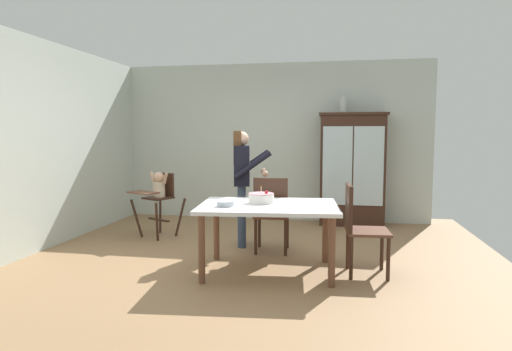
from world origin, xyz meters
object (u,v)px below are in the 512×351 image
at_px(dining_chair_right_end, 358,223).
at_px(ceramic_vase, 343,106).
at_px(dining_table, 268,213).
at_px(china_cabinet, 352,169).
at_px(high_chair_with_toddler, 158,192).
at_px(serving_bowl, 225,204).
at_px(adult_person, 242,174).
at_px(dining_chair_far_side, 271,210).
at_px(birthday_cake, 261,198).

bearing_deg(dining_chair_right_end, ceramic_vase, -0.99).
bearing_deg(ceramic_vase, dining_chair_right_end, -87.03).
bearing_deg(ceramic_vase, dining_table, -106.80).
bearing_deg(china_cabinet, ceramic_vase, 178.68).
distance_m(ceramic_vase, high_chair_with_toddler, 3.23).
relative_size(china_cabinet, ceramic_vase, 6.79).
bearing_deg(serving_bowl, china_cabinet, 64.26).
height_order(adult_person, dining_chair_right_end, adult_person).
height_order(serving_bowl, dining_chair_far_side, dining_chair_far_side).
height_order(china_cabinet, serving_bowl, china_cabinet).
height_order(china_cabinet, dining_chair_right_end, china_cabinet).
distance_m(ceramic_vase, adult_person, 2.34).
relative_size(ceramic_vase, high_chair_with_toddler, 0.28).
bearing_deg(adult_person, birthday_cake, -168.38).
bearing_deg(china_cabinet, dining_table, -109.90).
xyz_separation_m(china_cabinet, serving_bowl, (-1.39, -2.89, -0.15)).
distance_m(china_cabinet, birthday_cake, 2.81).
xyz_separation_m(high_chair_with_toddler, dining_table, (1.81, -1.31, -0.00)).
bearing_deg(ceramic_vase, serving_bowl, -113.09).
bearing_deg(high_chair_with_toddler, ceramic_vase, 54.04).
xyz_separation_m(dining_chair_far_side, dining_chair_right_end, (1.02, -0.63, 0.00)).
bearing_deg(dining_table, ceramic_vase, 73.20).
bearing_deg(adult_person, dining_chair_right_end, -134.80).
xyz_separation_m(adult_person, dining_chair_right_end, (1.45, -0.92, -0.41)).
relative_size(dining_table, serving_bowl, 8.65).
bearing_deg(dining_chair_far_side, serving_bowl, 66.84).
distance_m(ceramic_vase, dining_table, 3.09).
bearing_deg(china_cabinet, dining_chair_right_end, -90.56).
bearing_deg(dining_table, dining_chair_far_side, 95.95).
xyz_separation_m(adult_person, serving_bowl, (0.09, -1.22, -0.20)).
height_order(high_chair_with_toddler, dining_chair_far_side, dining_chair_far_side).
bearing_deg(adult_person, china_cabinet, -54.00).
bearing_deg(adult_person, high_chair_with_toddler, 65.19).
xyz_separation_m(ceramic_vase, high_chair_with_toddler, (-2.62, -1.38, -1.30)).
height_order(dining_chair_far_side, dining_chair_right_end, same).
xyz_separation_m(high_chair_with_toddler, birthday_cake, (1.72, -1.22, 0.14)).
relative_size(adult_person, dining_chair_far_side, 1.59).
height_order(adult_person, birthday_cake, adult_person).
relative_size(high_chair_with_toddler, adult_person, 0.62).
relative_size(birthday_cake, dining_chair_right_end, 0.29).
bearing_deg(china_cabinet, birthday_cake, -112.32).
bearing_deg(dining_table, serving_bowl, -154.02).
bearing_deg(dining_chair_far_side, ceramic_vase, -117.08).
relative_size(birthday_cake, serving_bowl, 1.56).
xyz_separation_m(china_cabinet, ceramic_vase, (-0.16, 0.00, 1.03)).
relative_size(china_cabinet, dining_chair_far_side, 1.91).
xyz_separation_m(birthday_cake, dining_chair_right_end, (1.04, 0.01, -0.24)).
height_order(ceramic_vase, dining_table, ceramic_vase).
relative_size(ceramic_vase, dining_chair_far_side, 0.28).
bearing_deg(birthday_cake, dining_chair_right_end, 0.37).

